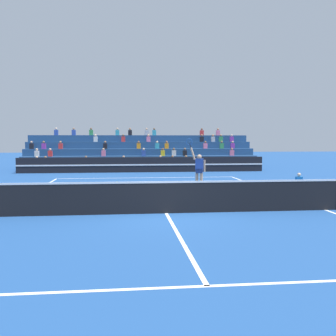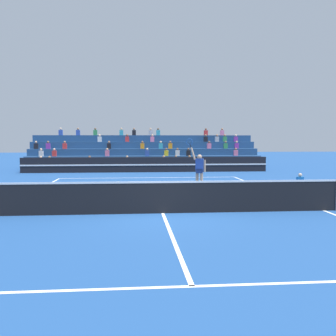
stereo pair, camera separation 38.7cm
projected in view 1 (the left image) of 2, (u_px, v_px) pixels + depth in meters
name	position (u px, v px, depth m)	size (l,w,h in m)	color
ground_plane	(166.00, 213.00, 12.87)	(120.00, 120.00, 0.00)	navy
court_lines	(166.00, 213.00, 12.87)	(11.10, 23.90, 0.01)	white
tennis_net	(166.00, 197.00, 12.83)	(12.00, 0.10, 1.10)	slate
sponsor_banner_wall	(143.00, 165.00, 28.81)	(18.00, 0.26, 1.10)	black
bleacher_stand	(141.00, 156.00, 32.54)	(18.48, 4.75, 3.38)	navy
ball_kid_courtside	(299.00, 184.00, 18.48)	(0.30, 0.36, 0.84)	black
tennis_player	(199.00, 170.00, 18.44)	(0.92, 0.45, 2.49)	tan
tennis_ball	(117.00, 182.00, 21.91)	(0.07, 0.07, 0.07)	#C6DB33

